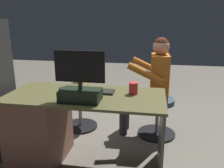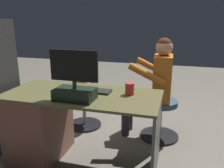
{
  "view_description": "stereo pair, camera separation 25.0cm",
  "coord_description": "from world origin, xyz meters",
  "px_view_note": "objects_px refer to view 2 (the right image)",
  "views": [
    {
      "loc": [
        -0.6,
        2.33,
        1.41
      ],
      "look_at": [
        -0.18,
        -0.04,
        0.73
      ],
      "focal_mm": 37.64,
      "sensor_mm": 36.0,
      "label": 1
    },
    {
      "loc": [
        -0.84,
        2.27,
        1.41
      ],
      "look_at": [
        -0.18,
        -0.04,
        0.73
      ],
      "focal_mm": 37.64,
      "sensor_mm": 36.0,
      "label": 2
    }
  ],
  "objects_px": {
    "person": "(154,81)",
    "monitor": "(75,86)",
    "visitor_chair": "(160,115)",
    "desk": "(48,122)",
    "keyboard": "(89,90)",
    "tv_remote": "(66,90)",
    "office_chair_teddy": "(84,106)",
    "cup": "(130,89)",
    "computer_mouse": "(61,87)",
    "teddy_bear": "(84,82)"
  },
  "relations": [
    {
      "from": "visitor_chair",
      "to": "desk",
      "type": "bearing_deg",
      "value": 34.54
    },
    {
      "from": "desk",
      "to": "person",
      "type": "relative_size",
      "value": 1.21
    },
    {
      "from": "keyboard",
      "to": "cup",
      "type": "bearing_deg",
      "value": -178.04
    },
    {
      "from": "monitor",
      "to": "tv_remote",
      "type": "height_order",
      "value": "monitor"
    },
    {
      "from": "office_chair_teddy",
      "to": "visitor_chair",
      "type": "bearing_deg",
      "value": 177.81
    },
    {
      "from": "office_chair_teddy",
      "to": "person",
      "type": "distance_m",
      "value": 1.0
    },
    {
      "from": "monitor",
      "to": "teddy_bear",
      "type": "distance_m",
      "value": 1.03
    },
    {
      "from": "teddy_bear",
      "to": "office_chair_teddy",
      "type": "bearing_deg",
      "value": 90.0
    },
    {
      "from": "cup",
      "to": "tv_remote",
      "type": "xyz_separation_m",
      "value": [
        0.61,
        0.07,
        -0.05
      ]
    },
    {
      "from": "person",
      "to": "monitor",
      "type": "bearing_deg",
      "value": 57.22
    },
    {
      "from": "teddy_bear",
      "to": "person",
      "type": "distance_m",
      "value": 0.91
    },
    {
      "from": "desk",
      "to": "visitor_chair",
      "type": "bearing_deg",
      "value": -145.46
    },
    {
      "from": "cup",
      "to": "visitor_chair",
      "type": "bearing_deg",
      "value": -111.52
    },
    {
      "from": "monitor",
      "to": "office_chair_teddy",
      "type": "distance_m",
      "value": 1.14
    },
    {
      "from": "desk",
      "to": "visitor_chair",
      "type": "height_order",
      "value": "desk"
    },
    {
      "from": "cup",
      "to": "teddy_bear",
      "type": "xyz_separation_m",
      "value": [
        0.74,
        -0.68,
        -0.17
      ]
    },
    {
      "from": "desk",
      "to": "cup",
      "type": "distance_m",
      "value": 0.91
    },
    {
      "from": "cup",
      "to": "visitor_chair",
      "type": "relative_size",
      "value": 0.23
    },
    {
      "from": "office_chair_teddy",
      "to": "visitor_chair",
      "type": "height_order",
      "value": "same"
    },
    {
      "from": "cup",
      "to": "office_chair_teddy",
      "type": "bearing_deg",
      "value": -42.09
    },
    {
      "from": "cup",
      "to": "teddy_bear",
      "type": "distance_m",
      "value": 1.03
    },
    {
      "from": "tv_remote",
      "to": "office_chair_teddy",
      "type": "height_order",
      "value": "tv_remote"
    },
    {
      "from": "desk",
      "to": "office_chair_teddy",
      "type": "height_order",
      "value": "desk"
    },
    {
      "from": "monitor",
      "to": "visitor_chair",
      "type": "distance_m",
      "value": 1.26
    },
    {
      "from": "keyboard",
      "to": "person",
      "type": "height_order",
      "value": "person"
    },
    {
      "from": "computer_mouse",
      "to": "tv_remote",
      "type": "xyz_separation_m",
      "value": [
        -0.08,
        0.06,
        -0.01
      ]
    },
    {
      "from": "monitor",
      "to": "tv_remote",
      "type": "xyz_separation_m",
      "value": [
        0.19,
        -0.19,
        -0.11
      ]
    },
    {
      "from": "keyboard",
      "to": "visitor_chair",
      "type": "bearing_deg",
      "value": -134.67
    },
    {
      "from": "cup",
      "to": "person",
      "type": "height_order",
      "value": "person"
    },
    {
      "from": "computer_mouse",
      "to": "teddy_bear",
      "type": "relative_size",
      "value": 0.3
    },
    {
      "from": "computer_mouse",
      "to": "visitor_chair",
      "type": "relative_size",
      "value": 0.2
    },
    {
      "from": "visitor_chair",
      "to": "person",
      "type": "distance_m",
      "value": 0.43
    },
    {
      "from": "keyboard",
      "to": "tv_remote",
      "type": "relative_size",
      "value": 2.8
    },
    {
      "from": "desk",
      "to": "computer_mouse",
      "type": "height_order",
      "value": "computer_mouse"
    },
    {
      "from": "monitor",
      "to": "keyboard",
      "type": "bearing_deg",
      "value": -97.52
    },
    {
      "from": "teddy_bear",
      "to": "person",
      "type": "height_order",
      "value": "person"
    },
    {
      "from": "desk",
      "to": "tv_remote",
      "type": "xyz_separation_m",
      "value": [
        -0.21,
        -0.03,
        0.35
      ]
    },
    {
      "from": "office_chair_teddy",
      "to": "person",
      "type": "xyz_separation_m",
      "value": [
        -0.9,
        0.03,
        0.43
      ]
    },
    {
      "from": "visitor_chair",
      "to": "teddy_bear",
      "type": "bearing_deg",
      "value": -2.84
    },
    {
      "from": "keyboard",
      "to": "visitor_chair",
      "type": "height_order",
      "value": "keyboard"
    },
    {
      "from": "office_chair_teddy",
      "to": "teddy_bear",
      "type": "distance_m",
      "value": 0.34
    },
    {
      "from": "keyboard",
      "to": "visitor_chair",
      "type": "xyz_separation_m",
      "value": [
        -0.64,
        -0.65,
        -0.46
      ]
    },
    {
      "from": "desk",
      "to": "monitor",
      "type": "xyz_separation_m",
      "value": [
        -0.39,
        0.16,
        0.46
      ]
    },
    {
      "from": "office_chair_teddy",
      "to": "keyboard",
      "type": "bearing_deg",
      "value": 117.3
    },
    {
      "from": "cup",
      "to": "visitor_chair",
      "type": "height_order",
      "value": "cup"
    },
    {
      "from": "monitor",
      "to": "keyboard",
      "type": "distance_m",
      "value": 0.28
    },
    {
      "from": "desk",
      "to": "office_chair_teddy",
      "type": "relative_size",
      "value": 3.07
    },
    {
      "from": "computer_mouse",
      "to": "monitor",
      "type": "bearing_deg",
      "value": 136.84
    },
    {
      "from": "person",
      "to": "computer_mouse",
      "type": "bearing_deg",
      "value": 37.45
    },
    {
      "from": "monitor",
      "to": "computer_mouse",
      "type": "relative_size",
      "value": 4.46
    }
  ]
}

